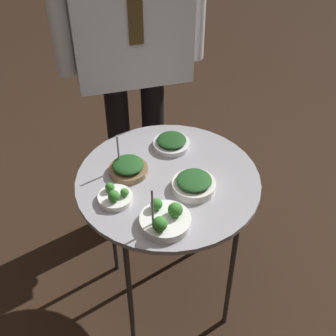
{
  "coord_description": "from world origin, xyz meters",
  "views": [
    {
      "loc": [
        -0.31,
        -1.17,
        1.78
      ],
      "look_at": [
        0.0,
        0.0,
        0.74
      ],
      "focal_mm": 50.0,
      "sensor_mm": 36.0,
      "label": 1
    }
  ],
  "objects_px": {
    "bowl_spinach_front_left": "(128,168)",
    "waiter_figure": "(130,23)",
    "bowl_broccoli_front_center": "(115,196)",
    "bowl_broccoli_front_right": "(165,219)",
    "serving_cart": "(168,190)",
    "bowl_spinach_near_rim": "(172,143)",
    "bowl_spinach_mid_right": "(194,184)"
  },
  "relations": [
    {
      "from": "bowl_spinach_mid_right",
      "to": "bowl_broccoli_front_center",
      "type": "xyz_separation_m",
      "value": [
        -0.27,
        0.01,
        -0.01
      ]
    },
    {
      "from": "bowl_spinach_near_rim",
      "to": "bowl_spinach_front_left",
      "type": "relative_size",
      "value": 0.94
    },
    {
      "from": "bowl_spinach_front_left",
      "to": "waiter_figure",
      "type": "bearing_deg",
      "value": 75.63
    },
    {
      "from": "bowl_broccoli_front_center",
      "to": "bowl_broccoli_front_right",
      "type": "height_order",
      "value": "bowl_broccoli_front_right"
    },
    {
      "from": "bowl_spinach_mid_right",
      "to": "waiter_figure",
      "type": "xyz_separation_m",
      "value": [
        -0.08,
        0.6,
        0.32
      ]
    },
    {
      "from": "bowl_spinach_front_left",
      "to": "bowl_broccoli_front_right",
      "type": "bearing_deg",
      "value": -77.0
    },
    {
      "from": "bowl_spinach_near_rim",
      "to": "bowl_spinach_front_left",
      "type": "bearing_deg",
      "value": -150.93
    },
    {
      "from": "bowl_broccoli_front_center",
      "to": "bowl_spinach_front_left",
      "type": "bearing_deg",
      "value": 61.33
    },
    {
      "from": "bowl_broccoli_front_right",
      "to": "waiter_figure",
      "type": "relative_size",
      "value": 0.11
    },
    {
      "from": "bowl_spinach_mid_right",
      "to": "bowl_broccoli_front_center",
      "type": "distance_m",
      "value": 0.27
    },
    {
      "from": "bowl_spinach_front_left",
      "to": "bowl_broccoli_front_right",
      "type": "relative_size",
      "value": 0.85
    },
    {
      "from": "bowl_spinach_front_left",
      "to": "waiter_figure",
      "type": "xyz_separation_m",
      "value": [
        0.12,
        0.46,
        0.32
      ]
    },
    {
      "from": "bowl_broccoli_front_center",
      "to": "bowl_broccoli_front_right",
      "type": "relative_size",
      "value": 0.67
    },
    {
      "from": "bowl_spinach_near_rim",
      "to": "bowl_spinach_front_left",
      "type": "xyz_separation_m",
      "value": [
        -0.19,
        -0.1,
        0.0
      ]
    },
    {
      "from": "bowl_spinach_near_rim",
      "to": "bowl_broccoli_front_right",
      "type": "distance_m",
      "value": 0.4
    },
    {
      "from": "waiter_figure",
      "to": "bowl_broccoli_front_right",
      "type": "bearing_deg",
      "value": -94.21
    },
    {
      "from": "bowl_spinach_mid_right",
      "to": "bowl_spinach_near_rim",
      "type": "distance_m",
      "value": 0.25
    },
    {
      "from": "serving_cart",
      "to": "bowl_spinach_front_left",
      "type": "bearing_deg",
      "value": 151.62
    },
    {
      "from": "bowl_broccoli_front_center",
      "to": "bowl_spinach_mid_right",
      "type": "bearing_deg",
      "value": -3.15
    },
    {
      "from": "serving_cart",
      "to": "bowl_broccoli_front_right",
      "type": "height_order",
      "value": "bowl_broccoli_front_right"
    },
    {
      "from": "bowl_broccoli_front_center",
      "to": "bowl_broccoli_front_right",
      "type": "xyz_separation_m",
      "value": [
        0.13,
        -0.15,
        0.01
      ]
    },
    {
      "from": "serving_cart",
      "to": "bowl_broccoli_front_right",
      "type": "xyz_separation_m",
      "value": [
        -0.06,
        -0.2,
        0.08
      ]
    },
    {
      "from": "serving_cart",
      "to": "bowl_spinach_mid_right",
      "type": "height_order",
      "value": "bowl_spinach_mid_right"
    },
    {
      "from": "bowl_broccoli_front_right",
      "to": "bowl_spinach_front_left",
      "type": "bearing_deg",
      "value": 103.0
    },
    {
      "from": "serving_cart",
      "to": "bowl_broccoli_front_right",
      "type": "distance_m",
      "value": 0.23
    },
    {
      "from": "bowl_spinach_mid_right",
      "to": "waiter_figure",
      "type": "distance_m",
      "value": 0.68
    },
    {
      "from": "bowl_broccoli_front_center",
      "to": "bowl_broccoli_front_right",
      "type": "bearing_deg",
      "value": -47.97
    },
    {
      "from": "serving_cart",
      "to": "bowl_spinach_front_left",
      "type": "distance_m",
      "value": 0.16
    },
    {
      "from": "bowl_broccoli_front_right",
      "to": "bowl_spinach_near_rim",
      "type": "bearing_deg",
      "value": 71.87
    },
    {
      "from": "serving_cart",
      "to": "bowl_spinach_mid_right",
      "type": "bearing_deg",
      "value": -45.59
    },
    {
      "from": "bowl_spinach_mid_right",
      "to": "bowl_spinach_near_rim",
      "type": "height_order",
      "value": "bowl_spinach_mid_right"
    },
    {
      "from": "bowl_spinach_near_rim",
      "to": "waiter_figure",
      "type": "distance_m",
      "value": 0.49
    }
  ]
}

